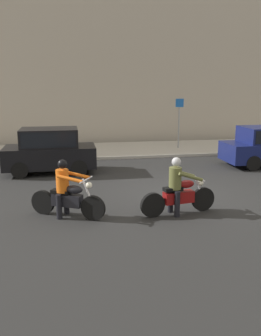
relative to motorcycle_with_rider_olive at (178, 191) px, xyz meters
name	(u,v)px	position (x,y,z in m)	size (l,w,h in m)	color
ground_plane	(171,193)	(0.38, 1.91, -0.65)	(80.00, 80.00, 0.00)	black
sidewalk_slab	(130,149)	(0.38, 9.91, -0.58)	(40.00, 4.40, 0.14)	#A8A399
building_facade	(120,53)	(0.38, 13.31, 4.71)	(40.00, 1.40, 10.72)	#A89E8E
motorcycle_with_rider_olive	(178,191)	(0.00, 0.00, 0.00)	(2.21, 0.76, 1.60)	black
motorcycle_with_rider_orange_stripe	(67,194)	(-3.01, 0.29, -0.01)	(1.96, 1.17, 1.58)	black
parked_hatchback_black	(50,150)	(-3.64, 5.56, 0.28)	(3.61, 1.76, 1.80)	black
street_sign_post	(179,118)	(3.03, 9.61, 1.10)	(0.44, 0.08, 2.67)	gray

